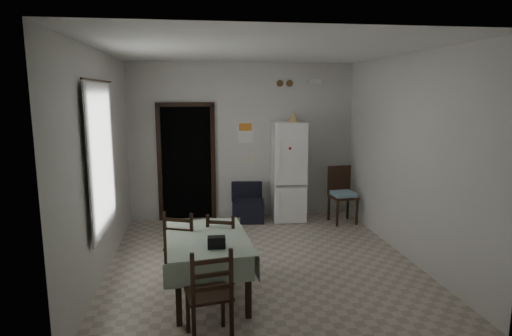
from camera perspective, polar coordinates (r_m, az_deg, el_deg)
The scene contains 25 objects.
ground at distance 6.21m, azimuth 0.67°, elevation -12.24°, with size 4.50×4.50×0.00m, color #AC9F8D.
ceiling at distance 5.77m, azimuth 0.73°, elevation 15.45°, with size 4.20×4.50×0.02m, color white, non-canonical shape.
wall_back at distance 8.03m, azimuth -1.78°, elevation 3.58°, with size 4.20×0.02×2.90m, color silver, non-canonical shape.
wall_front at distance 3.66m, azimuth 6.17°, elevation -4.40°, with size 4.20×0.02×2.90m, color silver, non-canonical shape.
wall_left at distance 5.88m, azimuth -19.97°, elevation 0.56°, with size 0.02×4.50×2.90m, color silver, non-canonical shape.
wall_right at distance 6.48m, azimuth 19.38°, elevation 1.44°, with size 0.02×4.50×2.90m, color silver, non-canonical shape.
doorway at distance 8.24m, azimuth -9.21°, elevation 0.88°, with size 1.06×0.52×2.22m.
window_recess at distance 5.68m, azimuth -20.93°, elevation 1.21°, with size 0.10×1.20×1.60m, color silver.
curtain at distance 5.66m, azimuth -19.84°, elevation 1.24°, with size 0.02×1.45×1.85m, color silver.
curtain_rod at distance 5.60m, azimuth -20.33°, elevation 10.90°, with size 0.02×0.02×1.60m, color black.
calendar at distance 8.01m, azimuth -1.42°, elevation 4.78°, with size 0.28×0.02×0.40m, color white.
calendar_image at distance 7.99m, azimuth -1.42°, elevation 5.49°, with size 0.24×0.01×0.14m, color orange.
light_switch at distance 8.08m, azimuth -0.70°, elevation 1.12°, with size 0.08×0.02×0.12m, color beige.
vent_left at distance 8.07m, azimuth 3.22°, elevation 11.21°, with size 0.12×0.12×0.03m, color brown.
vent_right at distance 8.11m, azimuth 4.50°, elevation 11.19°, with size 0.12×0.12×0.03m, color brown.
emergency_light at distance 8.20m, azimuth 7.81°, elevation 11.32°, with size 0.25×0.07×0.09m, color white.
fridge at distance 7.93m, azimuth 4.34°, elevation -0.44°, with size 0.59×0.59×1.83m, color white, non-canonical shape.
tan_cone at distance 7.77m, azimuth 5.02°, elevation 6.84°, with size 0.23×0.23×0.19m, color tan.
navy_seat at distance 7.93m, azimuth -1.05°, elevation -4.62°, with size 0.57×0.56×0.69m, color black, non-canonical shape.
corner_chair at distance 7.93m, azimuth 11.55°, elevation -3.59°, with size 0.44×0.44×1.03m, color black, non-canonical shape.
dining_table at distance 5.14m, azimuth -6.43°, elevation -12.89°, with size 0.91×1.39×0.72m, color #A0B49A, non-canonical shape.
black_bag at distance 4.64m, azimuth -5.29°, elevation -9.83°, with size 0.19×0.11×0.12m, color black.
dining_chair_far_left at distance 5.52m, azimuth -9.53°, elevation -10.08°, with size 0.40×0.40×0.94m, color black, non-canonical shape.
dining_chair_far_right at distance 5.55m, azimuth -4.29°, elevation -10.21°, with size 0.38×0.38×0.88m, color black, non-canonical shape.
dining_chair_near_head at distance 4.26m, azimuth -6.34°, elevation -16.18°, with size 0.41×0.41×0.96m, color black, non-canonical shape.
Camera 1 is at (-0.89, -5.68, 2.36)m, focal length 30.00 mm.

